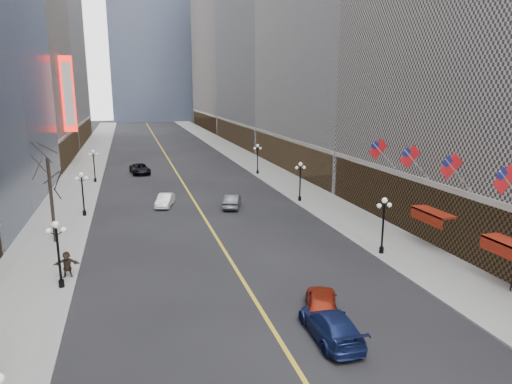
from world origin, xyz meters
TOP-DOWN VIEW (x-y plane):
  - sidewalk_east at (14.00, 70.00)m, footprint 6.00×230.00m
  - sidewalk_west at (-14.00, 70.00)m, footprint 6.00×230.00m
  - lane_line at (0.00, 80.00)m, footprint 0.25×200.00m
  - bldg_east_c at (29.88, 106.00)m, footprint 26.60×40.60m
  - bldg_east_d at (29.90, 149.00)m, footprint 26.60×46.60m
  - streetlamp_east_1 at (11.80, 30.00)m, footprint 1.26×0.44m
  - streetlamp_east_2 at (11.80, 48.00)m, footprint 1.26×0.44m
  - streetlamp_east_3 at (11.80, 66.00)m, footprint 1.26×0.44m
  - streetlamp_west_1 at (-11.80, 30.00)m, footprint 1.26×0.44m
  - streetlamp_west_2 at (-11.80, 48.00)m, footprint 1.26×0.44m
  - streetlamp_west_3 at (-11.80, 66.00)m, footprint 1.26×0.44m
  - flag_2 at (15.31, 22.00)m, footprint 2.87×0.12m
  - flag_3 at (15.31, 27.00)m, footprint 2.87×0.12m
  - flag_4 at (15.31, 32.00)m, footprint 2.87×0.12m
  - flag_5 at (15.31, 37.00)m, footprint 2.87×0.12m
  - awning_b at (16.11, 22.00)m, footprint 1.40×4.00m
  - awning_c at (16.11, 30.00)m, footprint 1.40×4.00m
  - theatre_marquee at (-15.88, 80.00)m, footprint 2.00×0.55m
  - tree_west_far at (-13.50, 40.00)m, footprint 3.60×3.60m
  - car_nb_mid at (-3.45, 50.17)m, footprint 2.60×4.49m
  - car_nb_far at (-5.54, 71.54)m, footprint 3.33×5.94m
  - car_sb_near at (2.67, 19.72)m, footprint 2.28×5.32m
  - car_sb_mid at (3.24, 22.24)m, footprint 3.40×4.89m
  - car_sb_far at (3.67, 47.61)m, footprint 3.02×4.95m
  - ped_west_far at (-11.60, 31.70)m, footprint 1.75×0.63m

SIDE VIEW (x-z plane):
  - lane_line at x=0.00m, z-range 0.00..0.02m
  - sidewalk_east at x=14.00m, z-range 0.00..0.15m
  - sidewalk_west at x=-14.00m, z-range 0.00..0.15m
  - car_nb_mid at x=-3.45m, z-range 0.00..1.40m
  - car_sb_near at x=2.67m, z-range 0.00..1.53m
  - car_sb_far at x=3.67m, z-range 0.00..1.54m
  - car_sb_mid at x=3.24m, z-range 0.00..1.55m
  - car_nb_far at x=-5.54m, z-range 0.00..1.57m
  - ped_west_far at x=-11.60m, z-range 0.15..2.00m
  - streetlamp_east_1 at x=11.80m, z-range 0.64..5.16m
  - streetlamp_east_2 at x=11.80m, z-range 0.64..5.16m
  - streetlamp_east_3 at x=11.80m, z-range 0.64..5.16m
  - streetlamp_west_1 at x=-11.80m, z-range 0.64..5.16m
  - streetlamp_west_2 at x=-11.80m, z-range 0.64..5.16m
  - streetlamp_west_3 at x=-11.80m, z-range 0.64..5.16m
  - awning_b at x=16.11m, z-range 2.62..3.54m
  - awning_c at x=16.11m, z-range 2.62..3.54m
  - tree_west_far at x=-13.50m, z-range 2.28..10.20m
  - flag_2 at x=15.31m, z-range 5.85..8.72m
  - flag_3 at x=15.31m, z-range 5.85..8.72m
  - flag_4 at x=15.31m, z-range 5.85..8.72m
  - flag_5 at x=15.31m, z-range 5.85..8.72m
  - theatre_marquee at x=-15.88m, z-range 6.00..18.00m
  - bldg_east_c at x=29.88m, z-range -0.22..48.58m
  - bldg_east_d at x=29.90m, z-range -0.23..62.57m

